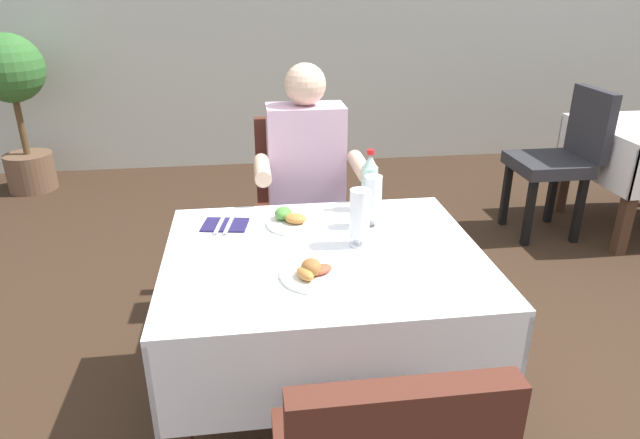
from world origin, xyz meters
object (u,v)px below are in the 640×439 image
chair_far_diner_seat (300,206)px  plate_near_camera (315,272)px  beer_glass_left (359,217)px  background_chair_left (562,154)px  plate_far_diner (292,220)px  napkin_cutlery_set (225,225)px  beer_glass_middle (373,199)px  cola_bottle_primary (369,184)px  seated_diner_far (307,183)px  potted_plant_corner (14,93)px  main_dining_table (324,292)px

chair_far_diner_seat → plate_near_camera: 1.05m
beer_glass_left → background_chair_left: bearing=42.0°
beer_glass_left → chair_far_diner_seat: bearing=99.2°
plate_far_diner → background_chair_left: background_chair_left is taller
napkin_cutlery_set → background_chair_left: (2.13, 1.25, -0.17)m
plate_far_diner → beer_glass_middle: beer_glass_middle is taller
beer_glass_left → cola_bottle_primary: size_ratio=0.83×
chair_far_diner_seat → plate_far_diner: (-0.09, -0.60, 0.19)m
chair_far_diner_seat → napkin_cutlery_set: bearing=-121.0°
seated_diner_far → plate_near_camera: seated_diner_far is taller
cola_bottle_primary → potted_plant_corner: bearing=131.8°
beer_glass_middle → potted_plant_corner: potted_plant_corner is taller
cola_bottle_primary → potted_plant_corner: size_ratio=0.21×
beer_glass_left → background_chair_left: (1.65, 1.48, -0.28)m
cola_bottle_primary → seated_diner_far: bearing=119.4°
main_dining_table → plate_near_camera: 0.26m
beer_glass_left → plate_far_diner: bearing=135.6°
plate_near_camera → plate_far_diner: bearing=94.7°
seated_diner_far → plate_far_diner: size_ratio=5.66×
seated_diner_far → napkin_cutlery_set: bearing=-128.5°
seated_diner_far → background_chair_left: bearing=23.9°
seated_diner_far → beer_glass_middle: 0.59m
beer_glass_left → main_dining_table: bearing=-165.0°
beer_glass_middle → main_dining_table: bearing=-138.1°
seated_diner_far → plate_near_camera: 0.92m
background_chair_left → plate_near_camera: bearing=-137.2°
main_dining_table → napkin_cutlery_set: napkin_cutlery_set is taller
plate_far_diner → beer_glass_left: 0.32m
background_chair_left → chair_far_diner_seat: bearing=-159.5°
plate_near_camera → cola_bottle_primary: size_ratio=0.94×
plate_near_camera → plate_far_diner: (-0.03, 0.43, 0.00)m
chair_far_diner_seat → seated_diner_far: 0.19m
plate_far_diner → napkin_cutlery_set: 0.26m
main_dining_table → seated_diner_far: seated_diner_far is taller
napkin_cutlery_set → potted_plant_corner: 3.10m
main_dining_table → beer_glass_left: size_ratio=5.25×
seated_diner_far → cola_bottle_primary: (0.21, -0.38, 0.12)m
cola_bottle_primary → beer_glass_middle: bearing=-98.2°
seated_diner_far → beer_glass_middle: (0.19, -0.55, 0.12)m
chair_far_diner_seat → beer_glass_middle: (0.21, -0.66, 0.28)m
chair_far_diner_seat → beer_glass_left: (0.13, -0.82, 0.28)m
napkin_cutlery_set → potted_plant_corner: (-1.67, 2.61, 0.06)m
beer_glass_left → background_chair_left: 2.23m
chair_far_diner_seat → beer_glass_left: bearing=-80.8°
seated_diner_far → background_chair_left: size_ratio=1.30×
main_dining_table → beer_glass_middle: size_ratio=5.43×
seated_diner_far → beer_glass_left: size_ratio=5.96×
seated_diner_far → beer_glass_middle: seated_diner_far is taller
main_dining_table → chair_far_diner_seat: (0.00, 0.85, -0.00)m
seated_diner_far → beer_glass_left: (0.11, -0.71, 0.12)m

